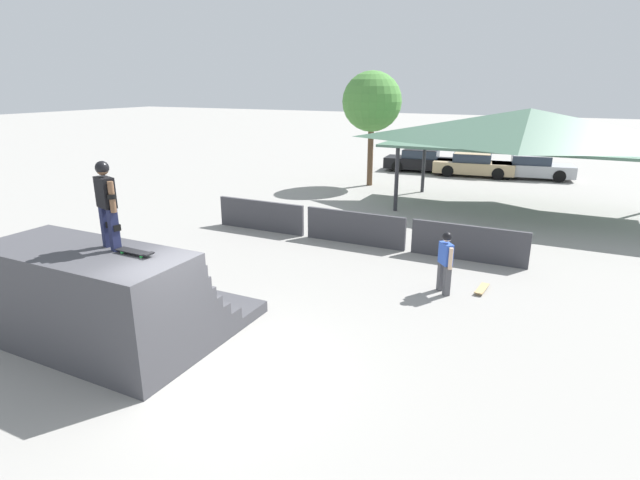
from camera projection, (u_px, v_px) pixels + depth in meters
The scene contains 12 objects.
ground_plane at pixel (213, 370), 9.02m from camera, with size 160.00×160.00×0.00m, color gray.
quarter_pipe_ramp at pixel (106, 300), 9.82m from camera, with size 4.26×3.77×2.02m.
skater_on_deck at pixel (106, 199), 8.97m from camera, with size 0.70×0.36×1.62m.
skateboard_on_deck at pixel (136, 252), 8.88m from camera, with size 0.80×0.23×0.09m.
bystander_walking at pixel (445, 258), 12.08m from camera, with size 0.46×0.53×1.56m.
skateboard_on_ground at pixel (482, 289), 12.41m from camera, with size 0.26×0.81×0.09m.
barrier_fence at pixel (355, 228), 15.96m from camera, with size 10.47×0.12×1.05m.
pavilion_shelter at pixel (529, 128), 19.14m from camera, with size 10.65×4.81×4.04m.
tree_beside_pavilion at pixel (372, 102), 24.14m from camera, with size 2.88×2.88×5.55m.
parked_car_black at pixel (422, 161), 29.18m from camera, with size 4.42×2.07×1.27m.
parked_car_tan at pixel (473, 165), 27.74m from camera, with size 4.47×2.19×1.27m.
parked_car_silver at pixel (532, 167), 26.94m from camera, with size 4.40×2.30×1.27m.
Camera 1 is at (5.24, -6.22, 4.95)m, focal length 28.00 mm.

